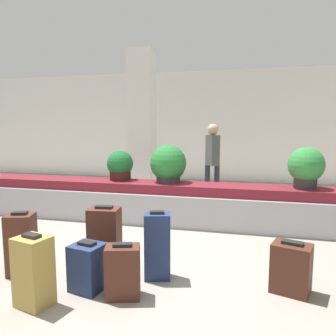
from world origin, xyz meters
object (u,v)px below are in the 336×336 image
(suitcase_6, at_px, (88,267))
(potted_plant_2, at_px, (120,166))
(pillar, at_px, (142,126))
(suitcase_2, at_px, (157,246))
(suitcase_3, at_px, (105,238))
(suitcase_5, at_px, (21,244))
(traveler_0, at_px, (212,156))
(suitcase_4, at_px, (34,271))
(suitcase_1, at_px, (123,272))
(potted_plant_1, at_px, (306,167))
(suitcase_0, at_px, (291,268))
(potted_plant_0, at_px, (168,165))

(suitcase_6, distance_m, potted_plant_2, 2.72)
(pillar, height_order, potted_plant_2, pillar)
(suitcase_2, relative_size, suitcase_3, 1.01)
(suitcase_2, xyz_separation_m, suitcase_3, (-0.65, 0.11, -0.00))
(suitcase_2, distance_m, suitcase_5, 1.48)
(suitcase_2, distance_m, traveler_0, 3.68)
(suitcase_4, bearing_deg, potted_plant_2, 110.51)
(potted_plant_2, distance_m, traveler_0, 2.08)
(suitcase_1, relative_size, suitcase_2, 0.72)
(pillar, height_order, suitcase_6, pillar)
(suitcase_1, bearing_deg, suitcase_6, 156.88)
(suitcase_4, relative_size, potted_plant_2, 1.28)
(potted_plant_2, bearing_deg, suitcase_2, -59.34)
(suitcase_5, bearing_deg, suitcase_3, 8.00)
(suitcase_1, xyz_separation_m, traveler_0, (0.40, 4.07, 0.73))
(suitcase_5, bearing_deg, suitcase_2, -6.16)
(traveler_0, bearing_deg, potted_plant_1, -165.83)
(suitcase_6, bearing_deg, suitcase_2, 45.61)
(pillar, height_order, suitcase_1, pillar)
(potted_plant_1, bearing_deg, suitcase_2, -130.21)
(pillar, bearing_deg, suitcase_2, -69.71)
(suitcase_0, xyz_separation_m, potted_plant_0, (-1.73, 2.10, 0.72))
(suitcase_0, distance_m, potted_plant_2, 3.42)
(suitcase_3, distance_m, suitcase_5, 0.89)
(suitcase_3, height_order, traveler_0, traveler_0)
(potted_plant_2, bearing_deg, suitcase_6, -75.20)
(suitcase_6, bearing_deg, potted_plant_0, 97.16)
(suitcase_6, bearing_deg, suitcase_1, 4.28)
(suitcase_3, relative_size, potted_plant_0, 1.15)
(suitcase_1, relative_size, suitcase_6, 1.07)
(suitcase_1, height_order, suitcase_6, suitcase_1)
(suitcase_4, height_order, traveler_0, traveler_0)
(suitcase_6, bearing_deg, potted_plant_2, 116.56)
(pillar, height_order, potted_plant_0, pillar)
(pillar, xyz_separation_m, suitcase_0, (2.66, -3.55, -1.36))
(suitcase_6, height_order, potted_plant_1, potted_plant_1)
(suitcase_3, bearing_deg, suitcase_0, -9.25)
(pillar, xyz_separation_m, potted_plant_0, (0.93, -1.45, -0.64))
(pillar, distance_m, potted_plant_0, 1.84)
(pillar, bearing_deg, suitcase_4, -84.87)
(suitcase_0, xyz_separation_m, suitcase_1, (-1.55, -0.47, 0.01))
(suitcase_0, height_order, suitcase_6, suitcase_0)
(suitcase_5, bearing_deg, potted_plant_0, 49.88)
(suitcase_0, height_order, suitcase_3, suitcase_3)
(suitcase_3, height_order, potted_plant_2, potted_plant_2)
(pillar, relative_size, potted_plant_0, 5.10)
(suitcase_3, bearing_deg, potted_plant_2, 100.29)
(suitcase_0, height_order, suitcase_5, suitcase_5)
(traveler_0, bearing_deg, potted_plant_2, 104.01)
(suitcase_2, bearing_deg, potted_plant_2, 105.90)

